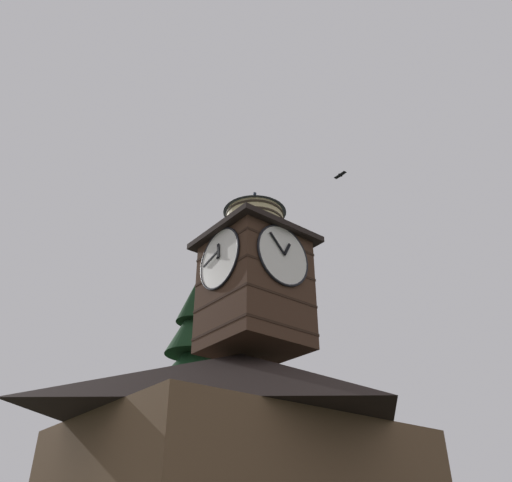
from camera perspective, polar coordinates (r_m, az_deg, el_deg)
name	(u,v)px	position (r m, az deg, el deg)	size (l,w,h in m)	color
building_main	(240,459)	(19.49, -1.82, -23.21)	(11.87, 9.90, 7.82)	brown
clock_tower	(255,274)	(21.27, -0.16, -3.72)	(4.23, 4.23, 7.50)	#422B1E
pine_tree_behind	(188,421)	(26.87, -7.59, -19.31)	(6.64, 6.64, 14.22)	#473323
moon	(140,448)	(55.69, -12.82, -21.65)	(1.48, 1.48, 1.48)	silver
flying_bird_high	(340,175)	(25.75, 9.39, 7.28)	(0.27, 0.70, 0.15)	black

